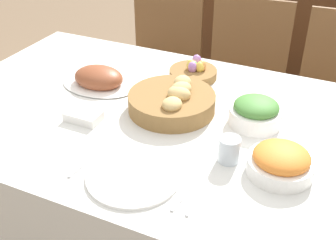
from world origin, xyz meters
TOP-DOWN VIEW (x-y plane):
  - dining_table at (0.00, 0.00)m, footprint 1.88×1.04m
  - chair_far_center at (-0.01, 0.86)m, footprint 0.46×0.46m
  - chair_far_left at (-0.51, 0.86)m, footprint 0.43×0.43m
  - sideboard at (0.08, 1.68)m, footprint 1.34×0.44m
  - bread_basket at (-0.07, 0.05)m, footprint 0.31×0.31m
  - egg_basket at (-0.10, 0.33)m, footprint 0.20×0.20m
  - ham_platter at (-0.42, 0.10)m, footprint 0.32×0.22m
  - green_salad_bowl at (0.23, 0.09)m, footprint 0.18×0.18m
  - carrot_bowl at (0.36, -0.15)m, footprint 0.19×0.19m
  - dinner_plate at (-0.02, -0.34)m, footprint 0.28×0.28m
  - fork at (-0.18, -0.34)m, footprint 0.02×0.16m
  - knife at (0.15, -0.34)m, footprint 0.02×0.16m
  - spoon at (0.18, -0.34)m, footprint 0.02×0.16m
  - drinking_cup at (0.21, -0.15)m, footprint 0.07×0.07m
  - butter_dish at (-0.32, -0.14)m, footprint 0.13×0.08m

SIDE VIEW (x-z plane):
  - dining_table at x=0.00m, z-range 0.00..0.78m
  - sideboard at x=0.08m, z-range 0.00..0.91m
  - chair_far_center at x=-0.01m, z-range 0.04..0.98m
  - chair_far_left at x=-0.51m, z-range 0.04..0.98m
  - fork at x=-0.18m, z-range 0.78..0.78m
  - knife at x=0.15m, z-range 0.78..0.78m
  - spoon at x=0.18m, z-range 0.78..0.78m
  - dinner_plate at x=-0.02m, z-range 0.78..0.79m
  - butter_dish at x=-0.32m, z-range 0.78..0.81m
  - egg_basket at x=-0.10m, z-range 0.76..0.84m
  - ham_platter at x=-0.42m, z-range 0.76..0.85m
  - bread_basket at x=-0.07m, z-range 0.76..0.87m
  - carrot_bowl at x=0.36m, z-range 0.77..0.86m
  - drinking_cup at x=0.21m, z-range 0.78..0.86m
  - green_salad_bowl at x=0.23m, z-range 0.77..0.87m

